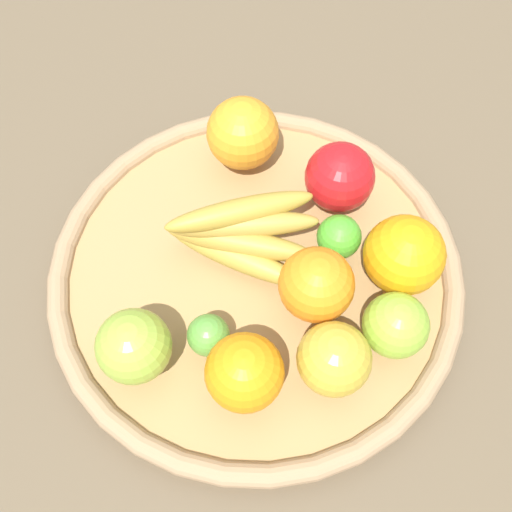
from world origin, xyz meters
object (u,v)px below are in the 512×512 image
object	(u,v)px
lime_0	(339,237)
apple_1	(334,359)
orange_0	(404,255)
apple_0	(134,346)
orange_3	(244,372)
orange_1	(243,133)
orange_2	(316,285)
apple_3	(340,177)
banana_bunch	(239,234)
lime_1	(208,335)
apple_2	(396,325)

from	to	relation	value
lime_0	apple_1	size ratio (longest dim) A/B	0.67
apple_1	orange_0	size ratio (longest dim) A/B	0.86
orange_0	apple_0	distance (m)	0.28
apple_1	orange_3	xyz separation A→B (m)	(0.08, -0.02, 0.00)
orange_1	orange_2	world-z (taller)	orange_1
apple_3	orange_0	distance (m)	0.12
orange_1	apple_0	bearing A→B (deg)	42.55
apple_3	banana_bunch	world-z (taller)	apple_3
lime_1	orange_1	bearing A→B (deg)	-123.52
apple_3	orange_0	xyz separation A→B (m)	(-0.01, 0.12, 0.00)
orange_1	apple_3	size ratio (longest dim) A/B	1.08
apple_3	apple_2	distance (m)	0.18
lime_0	orange_1	bearing A→B (deg)	-76.72
orange_1	orange_2	xyz separation A→B (m)	(0.02, 0.20, -0.00)
orange_1	lime_0	world-z (taller)	orange_1
lime_0	orange_3	distance (m)	0.18
orange_1	lime_0	size ratio (longest dim) A/B	1.73
lime_1	apple_0	size ratio (longest dim) A/B	0.58
apple_3	banana_bunch	bearing A→B (deg)	6.72
orange_1	lime_0	distance (m)	0.16
apple_1	apple_0	distance (m)	0.19
lime_0	orange_3	size ratio (longest dim) A/B	0.64
apple_3	apple_0	world-z (taller)	apple_3
apple_1	apple_2	world-z (taller)	apple_1
apple_3	apple_0	size ratio (longest dim) A/B	1.07
apple_3	orange_3	bearing A→B (deg)	39.17
apple_2	orange_2	xyz separation A→B (m)	(0.05, -0.07, 0.01)
apple_3	apple_2	bearing A→B (deg)	78.11
orange_1	banana_bunch	world-z (taller)	orange_1
orange_1	orange_0	bearing A→B (deg)	110.14
orange_1	apple_2	distance (m)	0.28
orange_3	apple_0	size ratio (longest dim) A/B	1.03
orange_1	banana_bunch	bearing A→B (deg)	63.06
orange_0	orange_2	distance (m)	0.10
orange_1	apple_1	distance (m)	0.28
orange_2	banana_bunch	bearing A→B (deg)	-64.43
orange_2	apple_3	bearing A→B (deg)	-129.59
orange_0	apple_0	xyz separation A→B (m)	(0.28, -0.03, -0.01)
orange_3	orange_0	xyz separation A→B (m)	(-0.20, -0.04, 0.00)
lime_1	orange_0	size ratio (longest dim) A/B	0.51
orange_1	banana_bunch	size ratio (longest dim) A/B	0.52
apple_0	apple_2	bearing A→B (deg)	159.25
orange_1	apple_3	world-z (taller)	orange_1
orange_3	apple_2	world-z (taller)	orange_3
orange_3	lime_0	bearing A→B (deg)	-148.78
apple_3	orange_0	size ratio (longest dim) A/B	0.93
apple_0	orange_0	bearing A→B (deg)	173.86
orange_0	orange_3	bearing A→B (deg)	11.11
apple_1	orange_2	distance (m)	0.08
lime_1	apple_0	world-z (taller)	apple_0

